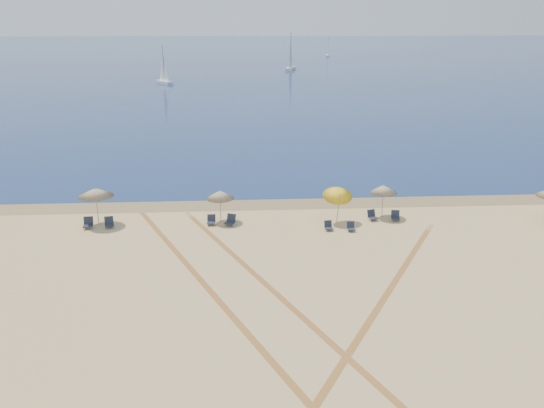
{
  "coord_description": "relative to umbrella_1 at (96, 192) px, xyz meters",
  "views": [
    {
      "loc": [
        -2.24,
        -15.82,
        13.25
      ],
      "look_at": [
        0.0,
        20.0,
        1.3
      ],
      "focal_mm": 37.08,
      "sensor_mm": 36.0,
      "label": 1
    }
  ],
  "objects": [
    {
      "name": "ocean",
      "position": [
        11.68,
        204.73,
        -2.26
      ],
      "size": [
        500.0,
        500.0,
        0.0
      ],
      "primitive_type": "plane",
      "color": "#0C2151",
      "rests_on": "ground"
    },
    {
      "name": "wet_sand",
      "position": [
        11.68,
        3.73,
        -2.27
      ],
      "size": [
        500.0,
        500.0,
        0.0
      ],
      "primitive_type": "plane",
      "color": "olive",
      "rests_on": "ground"
    },
    {
      "name": "umbrella_1",
      "position": [
        0.0,
        0.0,
        0.0
      ],
      "size": [
        2.34,
        2.34,
        2.61
      ],
      "color": "gray",
      "rests_on": "ground"
    },
    {
      "name": "umbrella_2",
      "position": [
        8.2,
        0.06,
        -0.34
      ],
      "size": [
        1.86,
        1.88,
        2.27
      ],
      "color": "gray",
      "rests_on": "ground"
    },
    {
      "name": "umbrella_3",
      "position": [
        16.06,
        -0.64,
        -0.13
      ],
      "size": [
        1.99,
        2.06,
        2.77
      ],
      "color": "gray",
      "rests_on": "ground"
    },
    {
      "name": "umbrella_4",
      "position": [
        19.41,
        0.32,
        -0.24
      ],
      "size": [
        1.91,
        1.91,
        2.38
      ],
      "color": "gray",
      "rests_on": "ground"
    },
    {
      "name": "chair_2",
      "position": [
        -0.53,
        -0.61,
        -1.95
      ],
      "size": [
        0.65,
        0.75,
        0.73
      ],
      "rotation": [
        0.0,
        0.0,
        0.07
      ],
      "color": "#1C212C",
      "rests_on": "ground"
    },
    {
      "name": "chair_3",
      "position": [
        0.82,
        -0.56,
        -1.96
      ],
      "size": [
        0.73,
        0.8,
        0.7
      ],
      "rotation": [
        0.0,
        0.0,
        0.25
      ],
      "color": "#1C212C",
      "rests_on": "ground"
    },
    {
      "name": "chair_4",
      "position": [
        7.57,
        -0.48,
        -1.98
      ],
      "size": [
        0.57,
        0.66,
        0.66
      ],
      "rotation": [
        0.0,
        0.0,
        -0.03
      ],
      "color": "#1C212C",
      "rests_on": "ground"
    },
    {
      "name": "chair_5",
      "position": [
        8.86,
        -0.67,
        -1.95
      ],
      "size": [
        0.84,
        0.9,
        0.74
      ],
      "rotation": [
        0.0,
        0.0,
        -0.41
      ],
      "color": "#1C212C",
      "rests_on": "ground"
    },
    {
      "name": "chair_6",
      "position": [
        15.28,
        -1.98,
        -2.0
      ],
      "size": [
        0.56,
        0.64,
        0.61
      ],
      "rotation": [
        0.0,
        0.0,
        0.1
      ],
      "color": "#1C212C",
      "rests_on": "ground"
    },
    {
      "name": "chair_7",
      "position": [
        16.72,
        -2.22,
        -2.01
      ],
      "size": [
        0.5,
        0.58,
        0.6
      ],
      "rotation": [
        0.0,
        0.0,
        -0.01
      ],
      "color": "#1C212C",
      "rests_on": "ground"
    },
    {
      "name": "chair_8",
      "position": [
        18.59,
        -0.25,
        -1.97
      ],
      "size": [
        0.75,
        0.82,
        0.69
      ],
      "rotation": [
        0.0,
        0.0,
        0.32
      ],
      "color": "#1C212C",
      "rests_on": "ground"
    },
    {
      "name": "chair_9",
      "position": [
        20.16,
        -0.42,
        -1.97
      ],
      "size": [
        0.67,
        0.75,
        0.68
      ],
      "rotation": [
        0.0,
        0.0,
        -0.18
      ],
      "color": "#1C212C",
      "rests_on": "ground"
    },
    {
      "name": "sailboat_0",
      "position": [
        -5.73,
        85.59,
        0.08
      ],
      "size": [
        4.05,
        5.06,
        7.78
      ],
      "rotation": [
        0.0,
        0.0,
        0.6
      ],
      "color": "white",
      "rests_on": "ocean"
    },
    {
      "name": "sailboat_1",
      "position": [
        42.38,
        169.96,
        -0.14
      ],
      "size": [
        2.02,
        4.87,
        7.04
      ],
      "rotation": [
        0.0,
        0.0,
        -0.18
      ],
      "color": "white",
      "rests_on": "ocean"
    },
    {
      "name": "sailboat_2",
      "position": [
        23.9,
        116.02,
        0.65
      ],
      "size": [
        3.35,
        6.7,
        9.67
      ],
      "rotation": [
        0.0,
        0.0,
        -0.27
      ],
      "color": "white",
      "rests_on": "ocean"
    },
    {
      "name": "tire_tracks",
      "position": [
        11.34,
        -11.5,
        -2.27
      ],
      "size": [
        45.67,
        43.39,
        0.0
      ],
      "color": "tan",
      "rests_on": "ground"
    }
  ]
}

